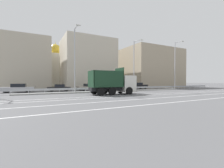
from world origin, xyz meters
name	(u,v)px	position (x,y,z in m)	size (l,w,h in m)	color
ground_plane	(124,93)	(0.00, 0.00, 0.00)	(320.00, 320.00, 0.00)	#565659
lane_strip_0	(119,95)	(-3.04, -3.69, 0.00)	(56.36, 0.16, 0.01)	silver
lane_strip_1	(126,97)	(-3.04, -5.43, 0.00)	(56.36, 0.16, 0.01)	silver
lane_strip_2	(141,99)	(-3.04, -8.31, 0.00)	(56.36, 0.16, 0.01)	silver
lane_strip_3	(165,103)	(-3.04, -11.42, 0.00)	(56.36, 0.16, 0.01)	silver
median_island	(115,91)	(0.00, 2.79, 0.09)	(31.00, 1.10, 0.18)	gray
median_guardrail	(113,88)	(0.00, 3.62, 0.57)	(56.36, 0.09, 0.78)	#9EA0A5
dump_truck	(118,85)	(-2.16, -1.91, 1.36)	(6.62, 2.88, 3.74)	silver
median_road_sign	(128,85)	(2.71, 2.79, 1.13)	(0.74, 0.16, 2.14)	white
street_lamp_1	(75,57)	(-7.10, 2.78, 5.53)	(0.70, 2.45, 10.02)	#ADADB2
street_lamp_2	(134,63)	(4.19, 2.80, 5.23)	(0.71, 2.25, 9.47)	#ADADB2
street_lamp_3	(175,64)	(15.45, 2.81, 5.79)	(0.70, 2.10, 10.61)	#ADADB2
parked_car_1	(18,88)	(-15.07, 8.47, 0.73)	(4.97, 2.23, 1.45)	#A3A3A8
parked_car_2	(59,88)	(-8.69, 8.33, 0.66)	(4.08, 1.96, 1.29)	black
parked_car_3	(89,87)	(-2.85, 8.46, 0.68)	(4.96, 2.30, 1.34)	gray
parked_car_4	(112,86)	(2.45, 8.55, 0.79)	(4.87, 2.10, 1.59)	gray
parked_car_5	(138,86)	(9.19, 8.31, 0.78)	(4.57, 2.07, 1.54)	black
background_building_0	(26,63)	(-14.37, 21.42, 6.20)	(10.71, 8.67, 12.39)	#B7AD99
background_building_1	(88,64)	(0.22, 18.81, 6.47)	(12.96, 11.12, 12.95)	beige
background_building_2	(147,69)	(19.55, 17.06, 5.83)	(17.11, 15.55, 11.65)	tan
church_tower	(55,66)	(-6.90, 27.87, 6.40)	(3.60, 3.60, 13.97)	silver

